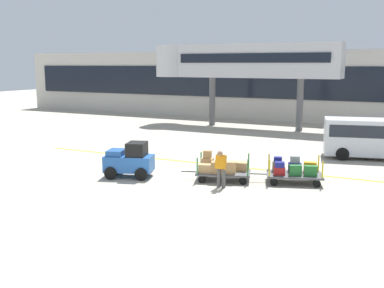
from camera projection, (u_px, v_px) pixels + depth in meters
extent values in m
plane|color=#A8A08E|center=(153.00, 198.00, 17.15)|extent=(120.00, 120.00, 0.00)
cube|color=yellow|center=(210.00, 164.00, 22.92)|extent=(20.37, 0.37, 0.01)
cube|color=#BCB7AD|center=(309.00, 86.00, 39.52)|extent=(61.48, 2.40, 6.14)
cube|color=black|center=(306.00, 83.00, 38.37)|extent=(58.40, 0.12, 2.80)
cube|color=#B7B7BC|center=(255.00, 61.00, 35.15)|extent=(13.08, 2.20, 2.60)
cylinder|color=#B7B7BC|center=(174.00, 61.00, 38.29)|extent=(3.00, 3.00, 2.60)
cube|color=black|center=(250.00, 58.00, 34.11)|extent=(11.77, 0.08, 0.70)
cylinder|color=#59595B|center=(212.00, 101.00, 37.30)|extent=(0.50, 0.50, 3.92)
cylinder|color=#59595B|center=(300.00, 105.00, 34.13)|extent=(0.50, 0.50, 3.92)
cube|color=#2659A5|center=(129.00, 163.00, 20.23)|extent=(2.34, 1.70, 0.70)
cube|color=black|center=(137.00, 149.00, 20.06)|extent=(1.07, 1.19, 0.60)
cube|color=#225095|center=(116.00, 152.00, 20.23)|extent=(0.96, 1.11, 0.24)
cylinder|color=black|center=(118.00, 168.00, 20.89)|extent=(0.59, 0.35, 0.56)
cylinder|color=black|center=(111.00, 173.00, 19.88)|extent=(0.59, 0.35, 0.56)
cylinder|color=black|center=(147.00, 169.00, 20.70)|extent=(0.59, 0.35, 0.56)
cylinder|color=black|center=(141.00, 174.00, 19.68)|extent=(0.59, 0.35, 0.56)
cube|color=#4C4C4F|center=(223.00, 172.00, 19.68)|extent=(2.62, 2.05, 0.08)
cylinder|color=#237033|center=(201.00, 160.00, 20.39)|extent=(0.06, 0.06, 0.70)
cylinder|color=#237033|center=(197.00, 166.00, 19.13)|extent=(0.06, 0.06, 0.70)
cylinder|color=#237033|center=(249.00, 161.00, 20.08)|extent=(0.06, 0.06, 0.70)
cylinder|color=#237033|center=(248.00, 168.00, 18.83)|extent=(0.06, 0.06, 0.70)
cylinder|color=black|center=(205.00, 173.00, 20.41)|extent=(0.34, 0.20, 0.32)
cylinder|color=black|center=(202.00, 179.00, 19.25)|extent=(0.34, 0.20, 0.32)
cylinder|color=black|center=(244.00, 174.00, 20.17)|extent=(0.34, 0.20, 0.32)
cylinder|color=black|center=(243.00, 181.00, 19.01)|extent=(0.34, 0.20, 0.32)
cylinder|color=#333333|center=(189.00, 172.00, 19.89)|extent=(0.68, 0.27, 0.05)
cube|color=tan|center=(207.00, 164.00, 20.05)|extent=(0.61, 0.53, 0.49)
cube|color=tan|center=(205.00, 168.00, 19.40)|extent=(0.63, 0.51, 0.37)
cube|color=olive|center=(219.00, 166.00, 20.01)|extent=(0.53, 0.60, 0.33)
cube|color=#9E7A4C|center=(218.00, 167.00, 19.32)|extent=(0.66, 0.63, 0.50)
cube|color=#9E7A4C|center=(230.00, 166.00, 19.92)|extent=(0.68, 0.68, 0.35)
cube|color=tan|center=(229.00, 167.00, 19.28)|extent=(0.66, 0.58, 0.52)
cube|color=tan|center=(241.00, 166.00, 19.81)|extent=(0.63, 0.60, 0.38)
cube|color=#A87F4C|center=(207.00, 154.00, 19.97)|extent=(0.39, 0.31, 0.34)
cube|color=#4C4C4F|center=(294.00, 175.00, 19.25)|extent=(2.62, 2.05, 0.08)
cylinder|color=gold|center=(269.00, 162.00, 19.96)|extent=(0.06, 0.06, 0.70)
cylinder|color=gold|center=(270.00, 168.00, 18.70)|extent=(0.06, 0.06, 0.70)
cylinder|color=gold|center=(319.00, 163.00, 19.66)|extent=(0.06, 0.06, 0.70)
cylinder|color=gold|center=(323.00, 170.00, 18.40)|extent=(0.06, 0.06, 0.70)
cylinder|color=black|center=(273.00, 175.00, 19.99)|extent=(0.34, 0.20, 0.32)
cylinder|color=black|center=(274.00, 182.00, 18.83)|extent=(0.34, 0.20, 0.32)
cylinder|color=black|center=(313.00, 177.00, 19.74)|extent=(0.34, 0.20, 0.32)
cylinder|color=black|center=(317.00, 184.00, 18.58)|extent=(0.34, 0.20, 0.32)
cylinder|color=#333333|center=(258.00, 174.00, 19.47)|extent=(0.68, 0.27, 0.05)
cube|color=#726651|center=(278.00, 166.00, 19.65)|extent=(0.52, 0.41, 0.43)
cube|color=red|center=(279.00, 171.00, 19.02)|extent=(0.51, 0.42, 0.34)
cube|color=navy|center=(295.00, 167.00, 19.51)|extent=(0.61, 0.52, 0.41)
cube|color=#236B2D|center=(295.00, 170.00, 18.89)|extent=(0.56, 0.45, 0.45)
cube|color=orange|center=(310.00, 167.00, 19.42)|extent=(0.58, 0.41, 0.46)
cube|color=#236B2D|center=(311.00, 171.00, 18.83)|extent=(0.58, 0.39, 0.43)
cube|color=navy|center=(278.00, 159.00, 19.60)|extent=(0.38, 0.34, 0.21)
cube|color=navy|center=(280.00, 164.00, 18.97)|extent=(0.48, 0.45, 0.22)
cube|color=#99999E|center=(295.00, 159.00, 19.44)|extent=(0.44, 0.39, 0.30)
cylinder|color=#4C4C4C|center=(219.00, 177.00, 18.58)|extent=(0.16, 0.16, 0.82)
cylinder|color=#4C4C4C|center=(224.00, 178.00, 18.51)|extent=(0.16, 0.16, 0.82)
cube|color=orange|center=(221.00, 162.00, 18.34)|extent=(0.45, 0.47, 0.61)
sphere|color=#8C6647|center=(220.00, 154.00, 18.16)|extent=(0.22, 0.22, 0.22)
cube|color=silver|center=(371.00, 137.00, 24.18)|extent=(5.10, 2.92, 1.90)
cube|color=#1E232D|center=(372.00, 130.00, 24.11)|extent=(4.74, 2.87, 0.64)
cylinder|color=black|center=(342.00, 154.00, 23.83)|extent=(0.72, 0.38, 0.68)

